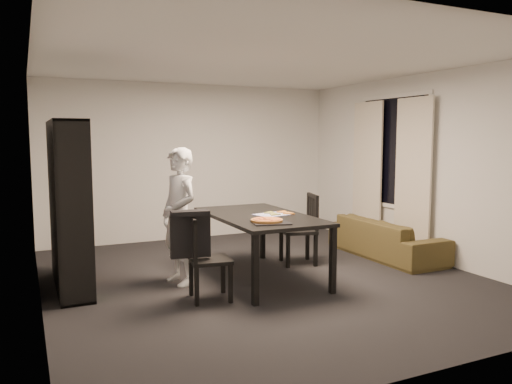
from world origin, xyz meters
name	(u,v)px	position (x,y,z in m)	size (l,w,h in m)	color
room	(263,172)	(0.00, 0.00, 1.30)	(5.01, 5.51, 2.61)	black
window_pane	(394,152)	(2.48, 0.60, 1.50)	(0.02, 1.40, 1.60)	black
window_frame	(393,152)	(2.48, 0.60, 1.50)	(0.03, 1.52, 1.72)	white
curtain_left	(413,177)	(2.40, 0.08, 1.15)	(0.03, 0.70, 2.25)	beige
curtain_right	(367,173)	(2.40, 1.12, 1.15)	(0.03, 0.70, 2.25)	beige
bookshelf	(69,205)	(-2.16, 0.60, 0.95)	(0.35, 1.50, 1.90)	black
dining_table	(259,220)	(-0.04, 0.02, 0.71)	(1.04, 1.88, 0.78)	black
chair_left	(202,253)	(-0.94, -0.48, 0.51)	(0.47, 0.47, 0.89)	black
chair_right	(305,224)	(0.83, 0.41, 0.54)	(0.54, 0.54, 0.95)	black
draped_jacket	(190,232)	(-1.06, -0.46, 0.74)	(0.42, 0.23, 0.49)	black
person	(179,216)	(-0.98, 0.21, 0.80)	(0.58, 0.38, 1.60)	silver
baking_tray	(271,223)	(-0.18, -0.57, 0.79)	(0.40, 0.32, 0.01)	black
pepperoni_pizza	(267,220)	(-0.20, -0.52, 0.81)	(0.35, 0.35, 0.03)	#AA6C31
kitchen_towel	(273,215)	(0.10, -0.06, 0.79)	(0.40, 0.30, 0.01)	silver
pizza_slices	(279,213)	(0.19, -0.05, 0.80)	(0.37, 0.31, 0.01)	#D99243
sofa	(386,238)	(2.09, 0.25, 0.27)	(1.88, 0.73, 0.55)	#403219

